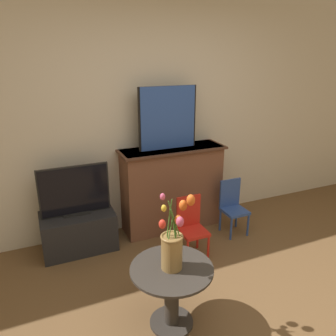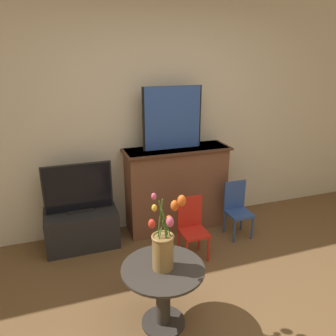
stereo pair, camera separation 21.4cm
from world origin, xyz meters
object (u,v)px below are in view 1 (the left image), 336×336
Objects in this scene: chair_red at (191,224)px; chair_blue at (232,204)px; tv_monitor at (75,191)px; vase_tulips at (173,245)px; painting at (168,118)px.

chair_red is 1.00× the size of chair_blue.
tv_monitor is 1.24× the size of vase_tulips.
vase_tulips reaches higher than tv_monitor.
chair_blue is (0.65, 0.22, 0.00)m from chair_red.
tv_monitor is 1.12× the size of chair_blue.
chair_red and chair_blue have the same top height.
tv_monitor is at bearing 168.50° from chair_blue.
chair_red is at bearing -91.00° from painting.
vase_tulips reaches higher than chair_blue.
chair_red is (1.05, -0.57, -0.32)m from tv_monitor.
painting reaches higher than chair_blue.
painting reaches higher than chair_red.
vase_tulips is at bearing -112.01° from painting.
tv_monitor is at bearing -176.99° from painting.
painting is 1.24m from chair_blue.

